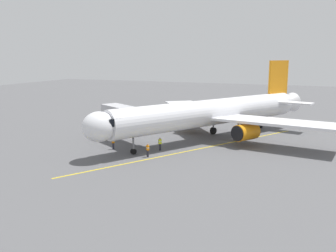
{
  "coord_description": "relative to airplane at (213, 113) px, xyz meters",
  "views": [
    {
      "loc": [
        -13.45,
        51.86,
        12.33
      ],
      "look_at": [
        4.85,
        7.03,
        3.0
      ],
      "focal_mm": 39.3,
      "sensor_mm": 36.0,
      "label": 1
    }
  ],
  "objects": [
    {
      "name": "airplane",
      "position": [
        0.0,
        0.0,
        0.0
      ],
      "size": [
        30.73,
        36.39,
        11.5
      ],
      "color": "white",
      "rests_on": "ground"
    },
    {
      "name": "baggage_cart_near_nose",
      "position": [
        -4.52,
        -10.86,
        -3.35
      ],
      "size": [
        2.47,
        2.95,
        1.27
      ],
      "color": "black",
      "rests_on": "ground"
    },
    {
      "name": "ground_crew_loader",
      "position": [
        4.67,
        8.81,
        -3.12
      ],
      "size": [
        0.41,
        0.47,
        1.71
      ],
      "color": "#23232D",
      "rests_on": "ground"
    },
    {
      "name": "ground_plane",
      "position": [
        -0.63,
        0.1,
        -4.0
      ],
      "size": [
        220.0,
        220.0,
        0.0
      ],
      "primitive_type": "plane",
      "color": "#565659"
    },
    {
      "name": "ground_crew_wing_walker",
      "position": [
        4.76,
        12.38,
        -3.12
      ],
      "size": [
        0.47,
        0.43,
        1.71
      ],
      "color": "#23232D",
      "rests_on": "ground"
    },
    {
      "name": "apron_lead_in_line",
      "position": [
        0.14,
        6.24,
        -4.0
      ],
      "size": [
        20.57,
        34.55,
        0.01
      ],
      "primitive_type": "cube",
      "rotation": [
        0.0,
        0.0,
        -0.53
      ],
      "color": "yellow",
      "rests_on": "ground"
    },
    {
      "name": "ground_crew_marshaller",
      "position": [
        10.6,
        10.76,
        -3.12
      ],
      "size": [
        0.47,
        0.42,
        1.71
      ],
      "color": "#23232D",
      "rests_on": "ground"
    },
    {
      "name": "jet_bridge",
      "position": [
        10.36,
        6.98,
        -0.24
      ],
      "size": [
        10.77,
        7.79,
        5.4
      ],
      "color": "#B7B7BC",
      "rests_on": "ground"
    }
  ]
}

